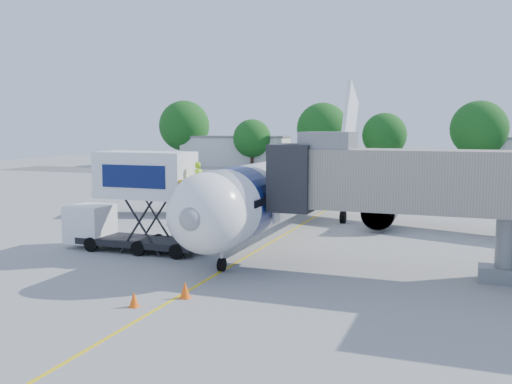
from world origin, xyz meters
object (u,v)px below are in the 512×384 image
(aircraft, at_px, (301,183))
(catering_hiloader, at_px, (136,201))
(jet_bridge, at_px, (402,181))
(ground_tug, at_px, (238,310))

(aircraft, xyz_separation_m, catering_hiloader, (-6.26, -11.12, -0.18))
(aircraft, height_order, jet_bridge, aircraft)
(aircraft, xyz_separation_m, ground_tug, (3.66, -20.56, -2.29))
(catering_hiloader, bearing_deg, ground_tug, -43.57)
(jet_bridge, bearing_deg, catering_hiloader, -179.99)
(aircraft, distance_m, ground_tug, 21.01)
(jet_bridge, distance_m, ground_tug, 11.02)
(catering_hiloader, bearing_deg, aircraft, 60.63)
(aircraft, distance_m, jet_bridge, 13.77)
(jet_bridge, bearing_deg, aircraft, 125.70)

